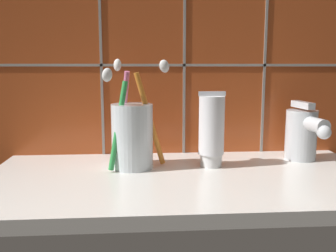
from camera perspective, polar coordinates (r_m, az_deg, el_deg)
sink_counter at (r=60.79cm, az=2.58°, el=-8.39°), size 63.78×32.14×2.00cm
tile_wall_backsplash at (r=74.43cm, az=1.20°, el=14.00°), size 73.78×1.72×51.16cm
toothbrush_cup at (r=63.75cm, az=-5.49°, el=-1.16°), size 11.77×10.03×18.72cm
toothpaste_tube at (r=64.73cm, az=6.64°, el=-0.59°), size 4.61×4.39×13.05cm
sink_faucet at (r=73.12cm, az=19.90°, el=-0.97°), size 5.69×11.20×10.83cm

